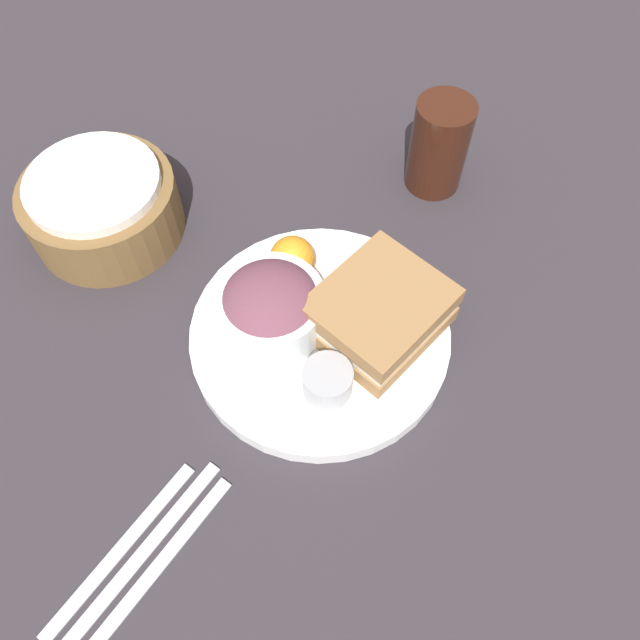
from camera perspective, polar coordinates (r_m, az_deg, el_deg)
ground_plane at (r=0.65m, az=0.00°, el=-1.85°), size 4.00×4.00×0.00m
plate at (r=0.64m, az=0.00°, el=-1.40°), size 0.26×0.26×0.02m
sandwich at (r=0.61m, az=5.43°, el=0.73°), size 0.15×0.13×0.05m
salad_bowl at (r=0.61m, az=-4.52°, el=1.27°), size 0.11×0.11×0.06m
dressing_cup at (r=0.58m, az=0.69°, el=-5.62°), size 0.05×0.05×0.03m
orange_wedge at (r=0.65m, az=-2.54°, el=5.66°), size 0.05×0.05×0.05m
drink_glass at (r=0.75m, az=10.82°, el=15.36°), size 0.07×0.07×0.11m
bread_basket at (r=0.74m, az=-19.29°, el=9.83°), size 0.17×0.17×0.08m
fork at (r=0.59m, az=-15.19°, el=-21.54°), size 0.19×0.08×0.01m
knife at (r=0.59m, az=-16.50°, el=-20.40°), size 0.20×0.09×0.01m
spoon at (r=0.60m, az=-17.76°, el=-19.27°), size 0.17×0.08×0.01m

